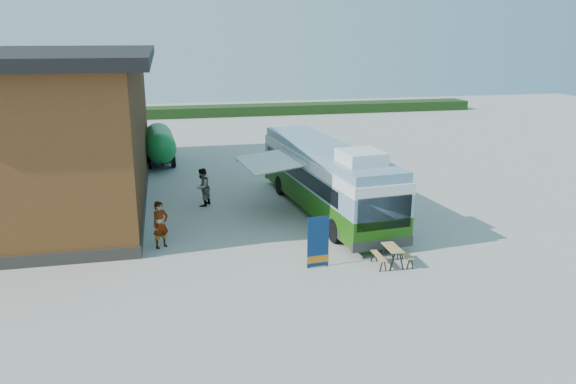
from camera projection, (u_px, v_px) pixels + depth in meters
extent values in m
plane|color=#BCB7AD|center=(305.00, 245.00, 22.79)|extent=(100.00, 100.00, 0.00)
cube|color=brown|center=(62.00, 129.00, 29.05)|extent=(8.00, 20.00, 7.00)
cube|color=black|center=(54.00, 55.00, 28.02)|extent=(9.60, 21.20, 0.50)
cube|color=#332D28|center=(69.00, 190.00, 29.93)|extent=(8.10, 20.10, 0.50)
cube|color=#264419|center=(291.00, 109.00, 60.01)|extent=(40.00, 3.00, 1.00)
cube|color=#296611|center=(325.00, 193.00, 26.89)|extent=(3.68, 12.27, 1.11)
cube|color=#7094AF|center=(325.00, 173.00, 26.61)|extent=(3.68, 12.27, 0.91)
cube|color=black|center=(297.00, 172.00, 26.70)|extent=(1.02, 10.03, 0.70)
cube|color=black|center=(345.00, 169.00, 27.44)|extent=(1.02, 10.03, 0.70)
cube|color=white|center=(326.00, 159.00, 26.43)|extent=(3.68, 12.27, 0.45)
cube|color=#7094AF|center=(326.00, 150.00, 26.31)|extent=(3.51, 12.06, 0.40)
cube|color=white|center=(361.00, 157.00, 22.68)|extent=(1.78, 1.96, 0.50)
cube|color=black|center=(384.00, 213.00, 21.15)|extent=(2.26, 0.28, 1.31)
cube|color=#2D2D2D|center=(382.00, 244.00, 21.54)|extent=(2.57, 0.45, 0.40)
cube|color=#2D2D2D|center=(287.00, 173.00, 32.45)|extent=(2.57, 0.45, 0.40)
cylinder|color=black|center=(335.00, 231.00, 22.97)|extent=(0.40, 1.03, 1.01)
cylinder|color=black|center=(385.00, 225.00, 23.65)|extent=(0.40, 1.03, 1.01)
cylinder|color=black|center=(281.00, 185.00, 29.88)|extent=(0.40, 1.03, 1.01)
cylinder|color=black|center=(320.00, 182.00, 30.56)|extent=(0.40, 1.03, 1.01)
cube|color=white|center=(268.00, 158.00, 26.19)|extent=(2.68, 3.95, 0.29)
cube|color=#A5A8AD|center=(292.00, 152.00, 26.49)|extent=(0.54, 4.04, 0.15)
cylinder|color=#A5A8AD|center=(278.00, 167.00, 24.78)|extent=(2.43, 0.29, 0.30)
cylinder|color=#A5A8AD|center=(259.00, 153.00, 27.65)|extent=(2.43, 0.29, 0.30)
cube|color=navy|center=(318.00, 242.00, 20.39)|extent=(0.83, 0.11, 1.95)
cube|color=orange|center=(318.00, 259.00, 20.57)|extent=(0.85, 0.12, 0.27)
cube|color=#A5A8AD|center=(318.00, 266.00, 20.65)|extent=(0.60, 0.24, 0.06)
cylinder|color=#A5A8AD|center=(318.00, 242.00, 20.41)|extent=(0.03, 0.03, 1.95)
cube|color=tan|center=(392.00, 248.00, 20.61)|extent=(0.49, 1.14, 0.04)
cube|color=tan|center=(379.00, 256.00, 20.59)|extent=(0.25, 1.14, 0.03)
cube|color=tan|center=(405.00, 254.00, 20.79)|extent=(0.25, 1.14, 0.03)
cube|color=black|center=(392.00, 262.00, 20.23)|extent=(0.05, 0.05, 0.70)
cube|color=black|center=(401.00, 261.00, 20.29)|extent=(0.05, 0.05, 0.70)
cube|color=black|center=(383.00, 252.00, 21.12)|extent=(0.05, 0.05, 0.70)
cube|color=black|center=(392.00, 252.00, 21.18)|extent=(0.05, 0.05, 0.70)
imported|color=#999999|center=(160.00, 225.00, 22.31)|extent=(0.83, 0.76, 1.91)
imported|color=#999999|center=(202.00, 187.00, 27.75)|extent=(1.11, 1.17, 1.90)
cylinder|color=#178035|center=(160.00, 142.00, 36.63)|extent=(2.09, 4.33, 1.91)
sphere|color=#178035|center=(161.00, 148.00, 34.65)|extent=(1.91, 1.91, 1.91)
sphere|color=#178035|center=(158.00, 137.00, 38.61)|extent=(1.91, 1.91, 1.91)
cube|color=black|center=(160.00, 155.00, 36.86)|extent=(1.46, 4.51, 0.21)
cube|color=black|center=(162.00, 165.00, 34.31)|extent=(0.18, 1.28, 0.11)
cylinder|color=black|center=(149.00, 162.00, 35.54)|extent=(0.30, 0.86, 0.85)
cylinder|color=black|center=(173.00, 161.00, 35.90)|extent=(0.30, 0.86, 0.85)
cylinder|color=black|center=(148.00, 154.00, 37.91)|extent=(0.30, 0.86, 0.85)
cylinder|color=black|center=(171.00, 153.00, 38.27)|extent=(0.30, 0.86, 0.85)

